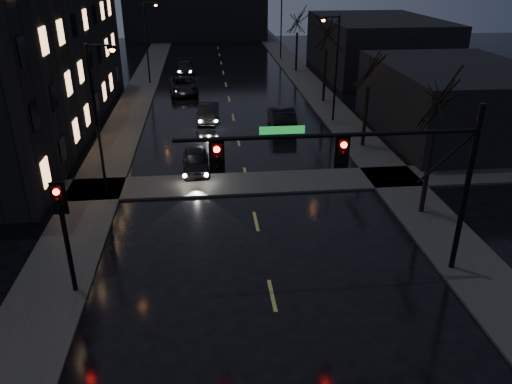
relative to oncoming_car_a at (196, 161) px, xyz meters
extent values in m
cube|color=#2D2D2B|center=(-5.56, 14.24, -0.60)|extent=(3.00, 140.00, 0.12)
cube|color=#2D2D2B|center=(11.44, 14.24, -0.60)|extent=(3.00, 140.00, 0.12)
cube|color=#2D2D2B|center=(2.94, -2.26, -0.60)|extent=(40.00, 3.00, 0.12)
cube|color=black|center=(18.44, 5.24, 1.84)|extent=(10.00, 14.00, 5.00)
cube|color=black|center=(19.94, 27.24, 2.34)|extent=(12.00, 18.00, 6.00)
cube|color=black|center=(-0.06, 57.24, 3.34)|extent=(22.00, 10.00, 8.00)
cylinder|color=black|center=(10.54, -11.76, 2.84)|extent=(0.22, 0.22, 7.00)
cylinder|color=black|center=(5.04, -11.76, 5.34)|extent=(11.00, 0.16, 0.16)
cylinder|color=black|center=(9.54, -11.76, 4.34)|extent=(2.05, 0.10, 2.05)
cube|color=#0C591E|center=(3.34, -11.76, 5.59)|extent=(1.60, 0.04, 0.28)
cube|color=black|center=(1.04, -11.76, 4.69)|extent=(0.35, 0.28, 1.05)
sphere|color=#FF0705|center=(1.04, -11.92, 5.02)|extent=(0.22, 0.22, 0.22)
cube|color=black|center=(5.54, -11.76, 4.69)|extent=(0.35, 0.28, 1.05)
sphere|color=#FF0705|center=(5.54, -11.92, 5.02)|extent=(0.22, 0.22, 0.22)
cylinder|color=black|center=(-4.56, -11.76, 1.54)|extent=(0.18, 0.18, 4.40)
cube|color=black|center=(-4.56, -11.76, 3.34)|extent=(0.35, 0.28, 1.05)
sphere|color=#FF0705|center=(-4.56, -11.92, 3.67)|extent=(0.22, 0.22, 0.22)
cylinder|color=black|center=(11.34, -6.76, 1.54)|extent=(0.24, 0.24, 4.40)
cylinder|color=black|center=(11.34, 3.24, 1.40)|extent=(0.24, 0.24, 4.12)
cylinder|color=black|center=(11.34, 15.24, 1.67)|extent=(0.24, 0.24, 4.68)
cylinder|color=black|center=(11.34, 29.24, 1.48)|extent=(0.24, 0.24, 4.29)
cylinder|color=black|center=(-4.86, -2.76, 3.34)|extent=(0.16, 0.16, 8.00)
cylinder|color=black|center=(-4.26, -2.76, 7.24)|extent=(1.20, 0.10, 0.10)
cube|color=black|center=(-3.66, -2.76, 7.14)|extent=(0.50, 0.25, 0.15)
sphere|color=orange|center=(-3.66, -2.76, 7.04)|extent=(0.28, 0.28, 0.28)
cylinder|color=black|center=(-4.86, 24.24, 3.34)|extent=(0.16, 0.16, 8.00)
cylinder|color=black|center=(-4.26, 24.24, 7.24)|extent=(1.20, 0.10, 0.10)
cube|color=black|center=(-3.66, 24.24, 7.14)|extent=(0.50, 0.25, 0.15)
sphere|color=orange|center=(-3.66, 24.24, 7.04)|extent=(0.28, 0.28, 0.28)
cylinder|color=black|center=(10.74, 9.24, 3.34)|extent=(0.16, 0.16, 8.00)
cylinder|color=black|center=(10.14, 9.24, 7.24)|extent=(1.20, 0.10, 0.10)
cube|color=black|center=(9.54, 9.24, 7.14)|extent=(0.50, 0.25, 0.15)
sphere|color=orange|center=(9.54, 9.24, 7.04)|extent=(0.28, 0.28, 0.28)
cylinder|color=black|center=(10.74, 37.24, 3.34)|extent=(0.16, 0.16, 8.00)
imported|color=black|center=(0.00, 0.00, 0.00)|extent=(1.68, 3.95, 1.33)
imported|color=black|center=(0.89, 10.41, 0.02)|extent=(1.91, 4.27, 1.36)
imported|color=black|center=(-1.28, 19.88, 0.10)|extent=(3.05, 5.74, 1.54)
imported|color=black|center=(-1.33, 29.27, 0.03)|extent=(2.17, 4.90, 1.40)
imported|color=black|center=(6.43, 7.98, 0.16)|extent=(1.90, 5.03, 1.64)
camera|label=1|loc=(0.71, -28.21, 10.93)|focal=35.00mm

